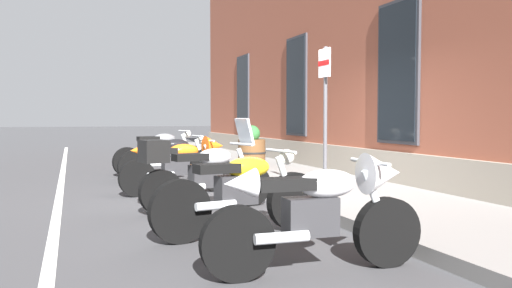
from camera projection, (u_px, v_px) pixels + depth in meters
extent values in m
plane|color=#38383A|center=(268.00, 198.00, 8.64)|extent=(140.00, 140.00, 0.00)
cube|color=slate|center=(336.00, 190.00, 9.04)|extent=(32.72, 2.46, 0.15)
cube|color=silver|center=(57.00, 209.00, 7.59)|extent=(32.72, 0.12, 0.01)
cube|color=gray|center=(396.00, 172.00, 9.42)|extent=(26.72, 0.10, 0.70)
cube|color=#2D2D33|center=(243.00, 94.00, 17.74)|extent=(1.22, 0.06, 2.52)
cube|color=black|center=(242.00, 93.00, 17.73)|extent=(1.10, 0.03, 2.40)
cube|color=#2D2D33|center=(297.00, 86.00, 13.54)|extent=(1.22, 0.06, 2.52)
cube|color=black|center=(295.00, 86.00, 13.53)|extent=(1.10, 0.03, 2.40)
cube|color=#2D2D33|center=(398.00, 72.00, 9.34)|extent=(1.22, 0.06, 2.52)
cube|color=black|center=(397.00, 72.00, 9.33)|extent=(1.10, 0.03, 2.40)
cylinder|color=black|center=(191.00, 159.00, 12.55)|extent=(0.25, 0.66, 0.65)
cylinder|color=black|center=(127.00, 162.00, 11.77)|extent=(0.25, 0.66, 0.65)
cylinder|color=silver|center=(187.00, 148.00, 12.49)|extent=(0.13, 0.33, 0.67)
cube|color=#28282B|center=(158.00, 153.00, 12.13)|extent=(0.30, 0.47, 0.32)
ellipsoid|color=slate|center=(164.00, 139.00, 12.19)|extent=(0.36, 0.56, 0.24)
cube|color=black|center=(148.00, 139.00, 11.99)|extent=(0.31, 0.51, 0.10)
cylinder|color=silver|center=(184.00, 131.00, 12.43)|extent=(0.61, 0.16, 0.04)
cylinder|color=silver|center=(147.00, 159.00, 11.88)|extent=(0.18, 0.46, 0.09)
sphere|color=silver|center=(187.00, 134.00, 12.47)|extent=(0.18, 0.18, 0.18)
cylinder|color=black|center=(206.00, 164.00, 10.97)|extent=(0.19, 0.69, 0.68)
cylinder|color=black|center=(135.00, 167.00, 10.35)|extent=(0.19, 0.69, 0.68)
cylinder|color=silver|center=(201.00, 153.00, 10.92)|extent=(0.10, 0.30, 0.60)
cube|color=#28282B|center=(169.00, 157.00, 10.63)|extent=(0.27, 0.46, 0.32)
ellipsoid|color=black|center=(176.00, 145.00, 10.68)|extent=(0.32, 0.55, 0.24)
cube|color=black|center=(158.00, 145.00, 10.52)|extent=(0.27, 0.50, 0.10)
cylinder|color=silver|center=(197.00, 136.00, 10.86)|extent=(0.62, 0.10, 0.04)
cylinder|color=silver|center=(156.00, 164.00, 10.40)|extent=(0.14, 0.46, 0.09)
sphere|color=silver|center=(201.00, 140.00, 10.90)|extent=(0.18, 0.18, 0.18)
cylinder|color=black|center=(217.00, 174.00, 9.41)|extent=(0.20, 0.62, 0.61)
cylinder|color=black|center=(137.00, 178.00, 8.76)|extent=(0.20, 0.62, 0.61)
cylinder|color=silver|center=(212.00, 161.00, 9.35)|extent=(0.11, 0.31, 0.61)
cube|color=#28282B|center=(176.00, 166.00, 9.05)|extent=(0.28, 0.47, 0.32)
ellipsoid|color=orange|center=(184.00, 151.00, 9.11)|extent=(0.33, 0.55, 0.24)
cube|color=black|center=(162.00, 151.00, 8.94)|extent=(0.28, 0.51, 0.10)
cylinder|color=silver|center=(207.00, 140.00, 9.30)|extent=(0.62, 0.12, 0.04)
cylinder|color=silver|center=(161.00, 175.00, 8.82)|extent=(0.15, 0.46, 0.09)
cone|color=orange|center=(214.00, 146.00, 9.36)|extent=(0.40, 0.39, 0.36)
cone|color=orange|center=(138.00, 150.00, 8.75)|extent=(0.27, 0.29, 0.24)
cylinder|color=black|center=(252.00, 185.00, 7.90)|extent=(0.25, 0.62, 0.61)
cylinder|color=black|center=(161.00, 192.00, 7.15)|extent=(0.25, 0.62, 0.61)
cylinder|color=silver|center=(246.00, 169.00, 7.83)|extent=(0.14, 0.31, 0.62)
cube|color=#28282B|center=(205.00, 176.00, 7.49)|extent=(0.31, 0.48, 0.32)
ellipsoid|color=#B7BABF|center=(215.00, 157.00, 7.55)|extent=(0.37, 0.56, 0.24)
cube|color=black|center=(190.00, 157.00, 7.35)|extent=(0.32, 0.52, 0.10)
cylinder|color=silver|center=(241.00, 144.00, 7.77)|extent=(0.61, 0.17, 0.04)
cylinder|color=silver|center=(189.00, 188.00, 7.23)|extent=(0.19, 0.46, 0.09)
cube|color=#B2BCC6|center=(245.00, 132.00, 7.79)|extent=(0.38, 0.22, 0.40)
cube|color=black|center=(154.00, 151.00, 7.07)|extent=(0.42, 0.39, 0.30)
cylinder|color=black|center=(294.00, 201.00, 6.20)|extent=(0.24, 0.68, 0.67)
cylinder|color=black|center=(180.00, 211.00, 5.52)|extent=(0.24, 0.68, 0.67)
cylinder|color=silver|center=(286.00, 181.00, 6.14)|extent=(0.12, 0.30, 0.60)
cube|color=#28282B|center=(236.00, 190.00, 5.83)|extent=(0.29, 0.47, 0.32)
ellipsoid|color=gold|center=(248.00, 168.00, 5.89)|extent=(0.35, 0.56, 0.24)
cube|color=black|center=(217.00, 168.00, 5.70)|extent=(0.30, 0.51, 0.10)
cylinder|color=silver|center=(281.00, 151.00, 6.09)|extent=(0.62, 0.14, 0.04)
cylinder|color=silver|center=(216.00, 205.00, 5.58)|extent=(0.17, 0.46, 0.09)
sphere|color=silver|center=(287.00, 157.00, 6.13)|extent=(0.18, 0.18, 0.18)
cylinder|color=black|center=(387.00, 232.00, 4.66)|extent=(0.13, 0.61, 0.61)
cylinder|color=black|center=(238.00, 243.00, 4.24)|extent=(0.13, 0.61, 0.61)
cylinder|color=silver|center=(377.00, 204.00, 4.61)|extent=(0.08, 0.31, 0.63)
cube|color=#28282B|center=(310.00, 216.00, 4.42)|extent=(0.23, 0.44, 0.32)
ellipsoid|color=silver|center=(327.00, 184.00, 4.45)|extent=(0.27, 0.52, 0.24)
cube|color=black|center=(285.00, 184.00, 4.34)|extent=(0.23, 0.48, 0.10)
cylinder|color=silver|center=(370.00, 162.00, 4.57)|extent=(0.62, 0.05, 0.04)
cylinder|color=silver|center=(282.00, 238.00, 4.22)|extent=(0.10, 0.45, 0.09)
cone|color=silver|center=(383.00, 173.00, 4.62)|extent=(0.37, 0.35, 0.36)
cone|color=silver|center=(240.00, 183.00, 4.22)|extent=(0.24, 0.26, 0.24)
cylinder|color=#4C4C51|center=(325.00, 120.00, 8.28)|extent=(0.06, 0.06, 2.25)
cube|color=white|center=(325.00, 63.00, 8.23)|extent=(0.36, 0.03, 0.44)
cube|color=red|center=(324.00, 63.00, 8.22)|extent=(0.36, 0.01, 0.08)
cylinder|color=brown|center=(252.00, 153.00, 12.79)|extent=(0.65, 0.65, 0.63)
cylinder|color=black|center=(252.00, 153.00, 12.79)|extent=(0.68, 0.68, 0.04)
sphere|color=#28602D|center=(252.00, 134.00, 12.77)|extent=(0.40, 0.40, 0.40)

